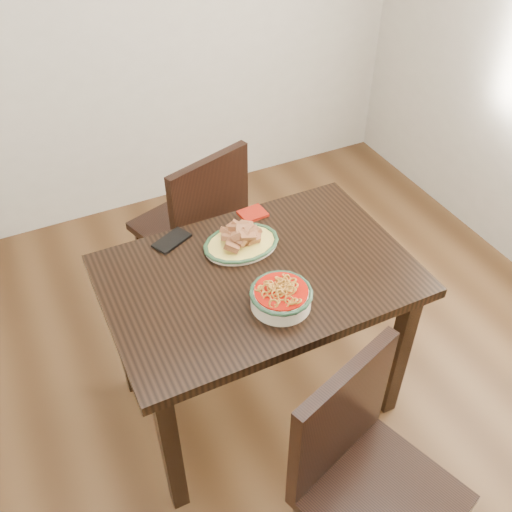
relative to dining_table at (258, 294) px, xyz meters
name	(u,v)px	position (x,y,z in m)	size (l,w,h in m)	color
floor	(254,419)	(-0.07, -0.10, -0.64)	(3.50, 3.50, 0.00)	#3E2613
dining_table	(258,294)	(0.00, 0.00, 0.00)	(1.10, 0.73, 0.75)	black
chair_far	(197,223)	(0.01, 0.67, -0.14)	(0.53, 0.53, 0.89)	black
chair_near	(363,470)	(0.02, -0.70, -0.14)	(0.53, 0.53, 0.89)	black
fish_plate	(241,237)	(0.01, 0.16, 0.15)	(0.28, 0.22, 0.11)	beige
noodle_bowl	(281,295)	(0.00, -0.18, 0.15)	(0.21, 0.21, 0.08)	white
smartphone	(172,240)	(-0.22, 0.30, 0.11)	(0.14, 0.08, 0.01)	black
napkin	(253,214)	(0.13, 0.31, 0.12)	(0.10, 0.09, 0.01)	#99180B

